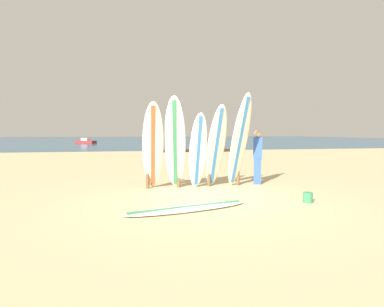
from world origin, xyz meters
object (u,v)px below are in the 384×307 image
Objects in this scene: surfboard_rack at (194,161)px; surfboard_leaning_center at (216,147)px; surfboard_leaning_left at (175,144)px; surfboard_leaning_center_left at (198,151)px; surfboard_leaning_center_right at (239,141)px; surfboard_lying_on_sand at (187,208)px; small_boat_offshore at (86,141)px; beachgoer_standing at (258,154)px; surfboard_leaning_far_left at (153,147)px; sand_bucket at (308,197)px.

surfboard_leaning_center is (0.54, -0.32, 0.41)m from surfboard_rack.
surfboard_leaning_center_left is (0.64, 0.13, -0.19)m from surfboard_leaning_left.
surfboard_leaning_left is 0.95× the size of surfboard_leaning_center_right.
surfboard_leaning_center_right is (0.62, -0.10, 0.15)m from surfboard_leaning_center.
small_boat_offshore is (-7.48, 38.13, 0.22)m from surfboard_lying_on_sand.
beachgoer_standing is (1.86, 0.37, -0.14)m from surfboard_leaning_center_left.
surfboard_leaning_far_left is 1.01× the size of surfboard_leaning_center.
surfboard_leaning_center_right reaches higher than surfboard_leaning_left.
surfboard_leaning_far_left is at bearing 104.31° from surfboard_lying_on_sand.
small_boat_offshore is at bearing 105.71° from beachgoer_standing.
surfboard_leaning_center_left is 1.90m from beachgoer_standing.
surfboard_leaning_far_left reaches higher than surfboard_lying_on_sand.
surfboard_leaning_left reaches higher than surfboard_leaning_far_left.
surfboard_leaning_center_right reaches higher than beachgoer_standing.
surfboard_leaning_left is 1.75m from surfboard_leaning_center_right.
surfboard_leaning_left reaches higher than surfboard_lying_on_sand.
beachgoer_standing is at bearing -74.29° from small_boat_offshore.
surfboard_leaning_far_left is (-1.15, -0.37, 0.42)m from surfboard_rack.
surfboard_rack is at bearing 99.63° from surfboard_leaning_center_left.
surfboard_rack is 1.68× the size of beachgoer_standing.
surfboard_leaning_far_left is 0.86× the size of surfboard_lying_on_sand.
surfboard_leaning_left is 0.78× the size of small_boat_offshore.
beachgoer_standing is (0.75, 0.50, -0.40)m from surfboard_leaning_center_right.
surfboard_leaning_center_right is (2.32, -0.05, 0.14)m from surfboard_leaning_far_left.
small_boat_offshore is at bearing 104.40° from surfboard_leaning_center_right.
surfboard_leaning_center_left is at bearing -77.23° from small_boat_offshore.
surfboard_lying_on_sand is at bearing -78.90° from small_boat_offshore.
surfboard_rack is 1.11× the size of surfboard_leaning_left.
surfboard_lying_on_sand is at bearing -135.30° from beachgoer_standing.
surfboard_leaning_center_right is at bearing 48.34° from surfboard_lying_on_sand.
sand_bucket is at bearing -53.26° from surfboard_leaning_center.
beachgoer_standing is (1.37, 0.40, -0.25)m from surfboard_leaning_center.
surfboard_leaning_left is 1.52× the size of beachgoer_standing.
small_boat_offshore is (-6.95, 36.07, -0.88)m from surfboard_leaning_far_left.
small_boat_offshore is (-8.16, 35.98, -0.76)m from surfboard_leaning_center_left.
small_boat_offshore is at bearing 102.77° from surfboard_leaning_center_left.
surfboard_lying_on_sand is 1.66× the size of beachgoer_standing.
surfboard_leaning_center_left reaches higher than surfboard_lying_on_sand.
surfboard_leaning_center_left is at bearing 176.27° from surfboard_leaning_center.
surfboard_rack is at bearing 35.31° from surfboard_leaning_left.
surfboard_lying_on_sand is (0.53, -2.06, -1.10)m from surfboard_leaning_far_left.
surfboard_leaning_left is at bearing -174.97° from surfboard_leaning_center.
surfboard_leaning_center_right is at bearing -9.30° from surfboard_leaning_center.
surfboard_rack is at bearing 131.21° from sand_bucket.
surfboard_leaning_far_left is at bearing -178.19° from surfboard_leaning_center.
surfboard_leaning_center is at bearing -163.84° from beachgoer_standing.
surfboard_rack is 1.17× the size of surfboard_leaning_far_left.
surfboard_leaning_left reaches higher than small_boat_offshore.
surfboard_rack is at bearing 160.13° from surfboard_leaning_center_right.
surfboard_leaning_far_left is 0.57m from surfboard_leaning_left.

